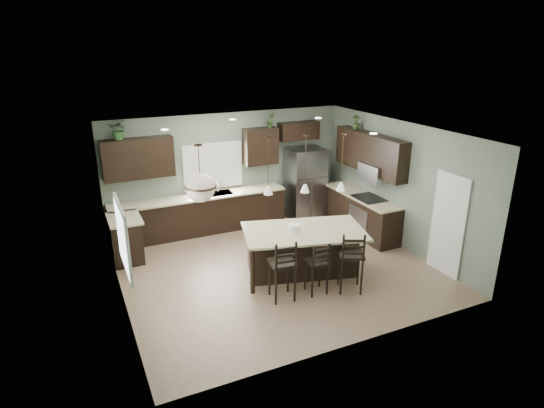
{
  "coord_description": "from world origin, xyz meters",
  "views": [
    {
      "loc": [
        -3.57,
        -7.53,
        4.38
      ],
      "look_at": [
        0.1,
        0.4,
        1.25
      ],
      "focal_mm": 30.0,
      "sensor_mm": 36.0,
      "label": 1
    }
  ],
  "objects_px": {
    "serving_dish": "(294,228)",
    "bar_stool_center": "(316,267)",
    "bar_stool_left": "(282,269)",
    "refrigerator": "(305,183)",
    "kitchen_island": "(303,252)",
    "bar_stool_right": "(351,261)",
    "plant_back_left": "(119,129)"
  },
  "relations": [
    {
      "from": "serving_dish",
      "to": "bar_stool_center",
      "type": "bearing_deg",
      "value": -86.11
    },
    {
      "from": "serving_dish",
      "to": "bar_stool_left",
      "type": "relative_size",
      "value": 0.2
    },
    {
      "from": "refrigerator",
      "to": "bar_stool_center",
      "type": "xyz_separation_m",
      "value": [
        -1.67,
        -3.48,
        -0.41
      ]
    },
    {
      "from": "kitchen_island",
      "to": "bar_stool_left",
      "type": "height_order",
      "value": "bar_stool_left"
    },
    {
      "from": "refrigerator",
      "to": "bar_stool_center",
      "type": "bearing_deg",
      "value": -115.58
    },
    {
      "from": "serving_dish",
      "to": "refrigerator",
      "type": "bearing_deg",
      "value": 57.29
    },
    {
      "from": "refrigerator",
      "to": "serving_dish",
      "type": "height_order",
      "value": "refrigerator"
    },
    {
      "from": "kitchen_island",
      "to": "bar_stool_right",
      "type": "height_order",
      "value": "bar_stool_right"
    },
    {
      "from": "serving_dish",
      "to": "bar_stool_right",
      "type": "height_order",
      "value": "bar_stool_right"
    },
    {
      "from": "refrigerator",
      "to": "bar_stool_left",
      "type": "xyz_separation_m",
      "value": [
        -2.33,
        -3.42,
        -0.34
      ]
    },
    {
      "from": "refrigerator",
      "to": "kitchen_island",
      "type": "height_order",
      "value": "refrigerator"
    },
    {
      "from": "kitchen_island",
      "to": "bar_stool_center",
      "type": "bearing_deg",
      "value": -85.33
    },
    {
      "from": "kitchen_island",
      "to": "serving_dish",
      "type": "height_order",
      "value": "serving_dish"
    },
    {
      "from": "bar_stool_left",
      "to": "plant_back_left",
      "type": "height_order",
      "value": "plant_back_left"
    },
    {
      "from": "kitchen_island",
      "to": "plant_back_left",
      "type": "height_order",
      "value": "plant_back_left"
    },
    {
      "from": "kitchen_island",
      "to": "bar_stool_right",
      "type": "bearing_deg",
      "value": -48.4
    },
    {
      "from": "serving_dish",
      "to": "bar_stool_right",
      "type": "distance_m",
      "value": 1.26
    },
    {
      "from": "serving_dish",
      "to": "bar_stool_right",
      "type": "xyz_separation_m",
      "value": [
        0.66,
        -1.0,
        -0.39
      ]
    },
    {
      "from": "bar_stool_left",
      "to": "bar_stool_right",
      "type": "bearing_deg",
      "value": -4.83
    },
    {
      "from": "kitchen_island",
      "to": "bar_stool_right",
      "type": "xyz_separation_m",
      "value": [
        0.47,
        -0.94,
        0.14
      ]
    },
    {
      "from": "bar_stool_left",
      "to": "bar_stool_right",
      "type": "xyz_separation_m",
      "value": [
        1.27,
        -0.26,
        0.01
      ]
    },
    {
      "from": "refrigerator",
      "to": "bar_stool_right",
      "type": "height_order",
      "value": "refrigerator"
    },
    {
      "from": "bar_stool_center",
      "to": "bar_stool_right",
      "type": "bearing_deg",
      "value": -14.56
    },
    {
      "from": "refrigerator",
      "to": "kitchen_island",
      "type": "relative_size",
      "value": 0.79
    },
    {
      "from": "plant_back_left",
      "to": "bar_stool_right",
      "type": "bearing_deg",
      "value": -49.29
    },
    {
      "from": "serving_dish",
      "to": "bar_stool_left",
      "type": "height_order",
      "value": "bar_stool_left"
    },
    {
      "from": "serving_dish",
      "to": "plant_back_left",
      "type": "xyz_separation_m",
      "value": [
        -2.7,
        2.92,
        1.63
      ]
    },
    {
      "from": "refrigerator",
      "to": "bar_stool_right",
      "type": "distance_m",
      "value": 3.84
    },
    {
      "from": "kitchen_island",
      "to": "bar_stool_center",
      "type": "height_order",
      "value": "bar_stool_center"
    },
    {
      "from": "bar_stool_left",
      "to": "serving_dish",
      "type": "bearing_deg",
      "value": 57.07
    },
    {
      "from": "kitchen_island",
      "to": "refrigerator",
      "type": "bearing_deg",
      "value": 75.91
    },
    {
      "from": "refrigerator",
      "to": "bar_stool_left",
      "type": "distance_m",
      "value": 4.15
    }
  ]
}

